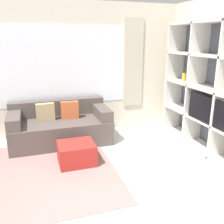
# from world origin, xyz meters

# --- Properties ---
(wall_back) EXTENTS (6.42, 0.11, 2.70)m
(wall_back) POSITION_xyz_m (0.00, 3.43, 1.36)
(wall_back) COLOR beige
(wall_back) RESTS_ON ground_plane
(area_rug) EXTENTS (2.94, 2.32, 0.01)m
(area_rug) POSITION_xyz_m (-0.89, 1.79, 0.01)
(area_rug) COLOR gray
(area_rug) RESTS_ON ground_plane
(shelving_unit) EXTENTS (0.43, 2.31, 2.27)m
(shelving_unit) POSITION_xyz_m (2.43, 1.78, 1.12)
(shelving_unit) COLOR #515660
(shelving_unit) RESTS_ON ground_plane
(couch_main) EXTENTS (1.89, 0.91, 0.80)m
(couch_main) POSITION_xyz_m (-0.10, 2.92, 0.31)
(couch_main) COLOR #564C47
(couch_main) RESTS_ON ground_plane
(ottoman) EXTENTS (0.58, 0.50, 0.36)m
(ottoman) POSITION_xyz_m (0.04, 1.94, 0.18)
(ottoman) COLOR #A82823
(ottoman) RESTS_ON ground_plane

